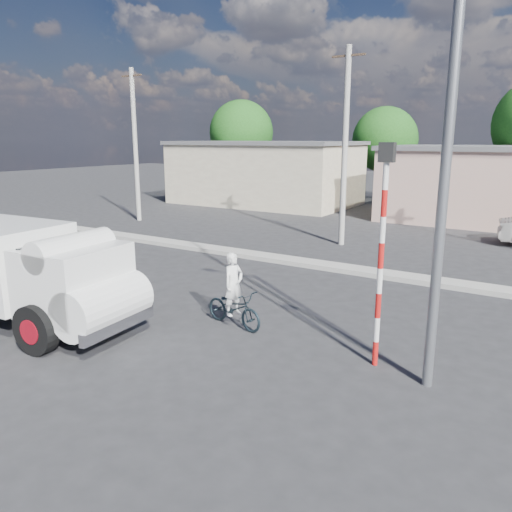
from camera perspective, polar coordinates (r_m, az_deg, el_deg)
The scene contains 9 objects.
ground_plane at distance 10.71m, azimuth -6.13°, elevation -11.18°, with size 120.00×120.00×0.00m, color #28282B.
median at distance 17.30m, azimuth 10.60°, elevation -1.48°, with size 40.00×0.80×0.16m, color #99968E.
truck at distance 12.98m, azimuth -24.86°, elevation -1.66°, with size 6.05×2.74×2.44m.
bicycle at distance 12.03m, azimuth -2.54°, elevation -5.97°, with size 0.61×1.74×0.92m, color black.
cyclist at distance 11.94m, azimuth -2.55°, elevation -4.61°, with size 0.55×0.36×1.51m, color white.
traffic_pole at distance 9.71m, azimuth 14.21°, elevation 2.02°, with size 0.28×0.18×4.36m.
streetlight at distance 9.01m, azimuth 20.34°, elevation 15.92°, with size 2.34×0.22×9.00m.
building_row at distance 30.08m, azimuth 22.98°, elevation 7.89°, with size 37.80×7.30×4.44m.
utility_poles at distance 19.79m, azimuth 24.56°, elevation 11.09°, with size 35.40×0.24×8.00m.
Camera 1 is at (6.16, -7.57, 4.43)m, focal length 35.00 mm.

